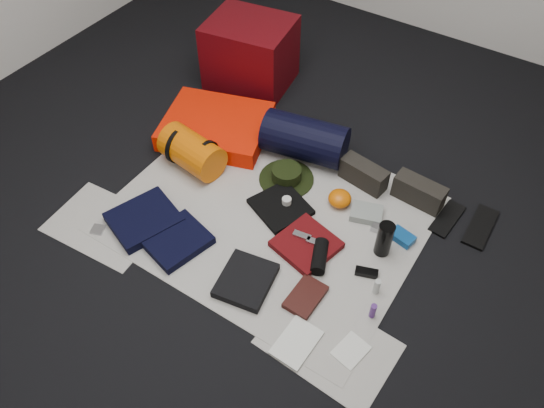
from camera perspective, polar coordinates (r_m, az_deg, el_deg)
The scene contains 37 objects.
floor at distance 2.91m, azimuth -0.33°, elevation -1.17°, with size 4.50×4.50×0.02m, color black.
newspaper_mat at distance 2.90m, azimuth -0.33°, elevation -1.01°, with size 1.60×1.30×0.01m, color silver.
newspaper_sheet_front_left at distance 2.99m, azimuth -17.58°, elevation -2.14°, with size 0.58×0.40×0.00m, color silver.
newspaper_sheet_front_right at distance 2.49m, azimuth 6.11°, elevation -14.75°, with size 0.58×0.40×0.00m, color silver.
red_cabinet at distance 3.68m, azimuth -2.34°, elevation 15.91°, with size 0.54×0.45×0.45m, color #52060B.
sleeping_pad at distance 3.34m, azimuth -6.03°, elevation 8.32°, with size 0.63×0.51×0.11m, color #F21E02.
stuff_sack at distance 3.11m, azimuth -8.59°, elevation 5.58°, with size 0.22×0.22×0.37m, color #CF5903.
sack_strap_left at distance 3.17m, azimuth -10.00°, elevation 6.23°, with size 0.22×0.22×0.03m, color black.
sack_strap_right at distance 3.06m, azimuth -7.14°, elevation 4.89°, with size 0.22×0.22×0.03m, color black.
navy_duffel at distance 3.14m, azimuth 3.54°, elevation 7.01°, with size 0.26×0.26×0.49m, color black.
boonie_brim at distance 3.07m, azimuth 1.56°, elevation 2.73°, with size 0.32×0.32×0.01m, color black.
boonie_crown at distance 3.04m, azimuth 1.57°, elevation 3.27°, with size 0.17×0.17×0.07m, color black.
hiking_boot_left at distance 3.05m, azimuth 9.83°, elevation 3.18°, with size 0.28×0.10×0.14m, color black.
hiking_boot_right at distance 3.02m, azimuth 15.52°, elevation 1.26°, with size 0.28×0.11×0.14m, color black.
flip_flop_left at distance 3.03m, azimuth 18.31°, elevation -1.50°, with size 0.10×0.27×0.01m, color black.
flip_flop_right at distance 3.05m, azimuth 21.51°, elevation -2.30°, with size 0.11×0.31×0.02m, color black.
trousers_navy_a at distance 2.92m, azimuth -13.60°, elevation -1.60°, with size 0.30×0.34×0.05m, color black.
trousers_navy_b at distance 2.80m, azimuth -10.18°, elevation -3.91°, with size 0.27×0.30×0.05m, color black.
trousers_charcoal at distance 2.62m, azimuth -2.83°, elevation -8.20°, with size 0.25×0.28×0.04m, color black.
black_tshirt at distance 2.91m, azimuth 0.93°, elevation -0.29°, with size 0.29×0.27×0.03m, color black.
red_shirt at distance 2.75m, azimuth 3.72°, elevation -4.36°, with size 0.28×0.28×0.04m, color #54090B.
orange_stuff_sack at distance 2.94m, azimuth 7.30°, elevation 0.60°, with size 0.13×0.13×0.08m, color #CF5903.
first_aid_pouch at distance 2.92m, azimuth 10.12°, elevation -0.98°, with size 0.17×0.13×0.04m, color gray.
water_bottle at distance 2.72m, azimuth 11.99°, elevation -3.71°, with size 0.08×0.08×0.21m, color black.
speaker at distance 2.69m, azimuth 5.14°, elevation -5.65°, with size 0.07×0.07×0.19m, color black.
compact_camera at distance 2.87m, azimuth 11.57°, elevation -2.59°, with size 0.09×0.05×0.04m, color #A6A6AB.
cyan_case at distance 2.85m, azimuth 13.83°, elevation -3.47°, with size 0.12×0.08×0.04m, color navy.
toiletry_purple at distance 2.54m, azimuth 10.80°, elevation -11.22°, with size 0.03×0.03×0.09m, color #48216C.
toiletry_clear at distance 2.62m, azimuth 11.21°, elevation -8.71°, with size 0.03×0.03×0.09m, color #B1B6B1.
paperback_book at distance 2.58m, azimuth 3.63°, elevation -9.93°, with size 0.14×0.21×0.03m, color black.
map_booklet at distance 2.47m, azimuth 2.65°, elevation -14.66°, with size 0.16×0.23×0.01m, color silver.
map_printout at distance 2.48m, azimuth 8.49°, elevation -15.31°, with size 0.12×0.15×0.01m, color silver.
sunglasses at distance 2.69m, azimuth 10.13°, elevation -7.25°, with size 0.11×0.05×0.03m, color black.
key_cluster at distance 2.97m, azimuth -18.24°, elevation -2.62°, with size 0.06×0.06×0.01m, color #A6A6AB.
tape_roll at distance 2.90m, azimuth 1.59°, elevation 0.34°, with size 0.05×0.05×0.04m, color beige.
energy_bar_a at distance 2.75m, azimuth 3.24°, elevation -3.40°, with size 0.10×0.04×0.01m, color #A6A6AB.
energy_bar_b at distance 2.73m, azimuth 4.68°, elevation -4.11°, with size 0.10×0.04×0.01m, color #A6A6AB.
Camera 1 is at (1.03, -1.56, 2.22)m, focal length 35.00 mm.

